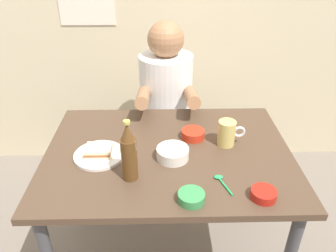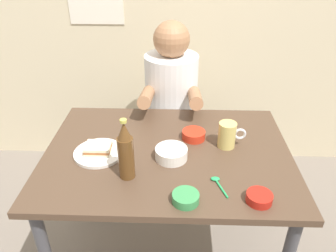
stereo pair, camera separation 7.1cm
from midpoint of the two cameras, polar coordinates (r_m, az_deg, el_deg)
dining_table at (r=1.54m, az=1.27°, el=-7.19°), size 1.10×0.80×0.74m
stool at (r=2.22m, az=1.52°, el=-3.25°), size 0.34×0.34×0.45m
person_seated at (r=2.01m, az=1.68°, el=6.47°), size 0.33×0.56×0.72m
plate_orange at (r=1.48m, az=-10.57°, el=-4.62°), size 0.22×0.22×0.01m
sandwich at (r=1.47m, az=-10.66°, el=-3.83°), size 0.11×0.09×0.04m
beer_mug at (r=1.51m, az=11.63°, el=-1.53°), size 0.13×0.08×0.12m
beer_bottle at (r=1.27m, az=-5.77°, el=-4.51°), size 0.06×0.06×0.26m
sauce_bowl_chili at (r=1.56m, az=5.78°, el=-1.49°), size 0.11×0.11×0.04m
sambal_bowl_red at (r=1.27m, az=17.15°, el=-11.79°), size 0.10×0.10×0.03m
dip_bowl_green at (r=1.22m, az=4.78°, el=-12.30°), size 0.10×0.10×0.03m
rice_bowl_white at (r=1.42m, az=2.02°, el=-4.72°), size 0.14×0.14×0.05m
spoon at (r=1.32m, az=10.16°, el=-9.65°), size 0.06×0.12×0.01m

